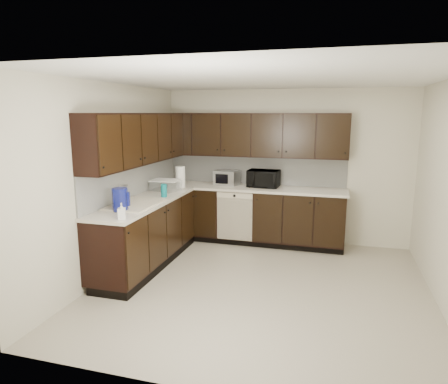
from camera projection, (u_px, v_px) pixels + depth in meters
The scene contains 19 objects.
floor at pixel (261, 287), 4.94m from camera, with size 4.00×4.00×0.00m, color #A79D8A.
ceiling at pixel (265, 78), 4.46m from camera, with size 4.00×4.00×0.00m, color white.
wall_back at pixel (285, 167), 6.59m from camera, with size 4.00×0.02×2.50m, color beige.
wall_left at pixel (113, 180), 5.24m from camera, with size 0.02×4.00×2.50m, color beige.
wall_front at pixel (211, 238), 2.81m from camera, with size 4.00×0.02×2.50m, color beige.
lower_cabinets at pixel (211, 225), 6.18m from camera, with size 3.00×2.80×0.90m.
countertop at pixel (210, 193), 6.08m from camera, with size 3.03×2.83×0.04m.
backsplash at pixel (202, 174), 6.29m from camera, with size 3.00×2.80×0.48m.
upper_cabinets at pixel (206, 137), 6.03m from camera, with size 3.00×2.80×0.70m.
dishwasher at pixel (235, 214), 6.36m from camera, with size 0.58×0.04×0.78m.
sink at pixel (135, 209), 5.21m from camera, with size 0.54×0.82×0.42m.
microwave at pixel (263, 179), 6.45m from camera, with size 0.50×0.34×0.27m, color black.
soap_bottle_a at pixel (122, 211), 4.49m from camera, with size 0.08×0.09×0.19m, color gray.
soap_bottle_b at pixel (119, 198), 5.03m from camera, with size 0.10×0.10×0.25m, color gray.
toaster_oven at pixel (227, 178), 6.65m from camera, with size 0.38×0.28×0.24m, color silver.
storage_bin at pixel (166, 185), 6.17m from camera, with size 0.41×0.30×0.16m, color silver.
blue_pitcher at pixel (120, 200), 4.86m from camera, with size 0.19×0.19×0.28m, color navy.
teal_tumbler at pixel (164, 191), 5.69m from camera, with size 0.08×0.08×0.19m, color #0B767D.
paper_towel_roll at pixel (180, 177), 6.43m from camera, with size 0.15×0.15×0.34m, color white.
Camera 1 is at (0.82, -4.57, 2.12)m, focal length 32.00 mm.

